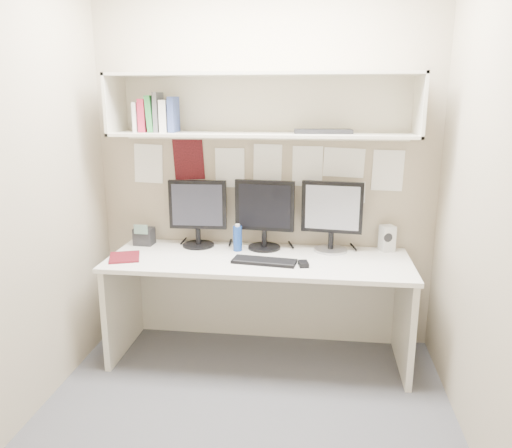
# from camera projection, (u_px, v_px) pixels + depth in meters

# --- Properties ---
(floor) EXTENTS (2.40, 2.00, 0.01)m
(floor) POSITION_uv_depth(u_px,v_px,m) (245.00, 413.00, 2.88)
(floor) COLOR #47474C
(floor) RESTS_ON ground
(wall_back) EXTENTS (2.40, 0.02, 2.60)m
(wall_back) POSITION_uv_depth(u_px,v_px,m) (265.00, 165.00, 3.52)
(wall_back) COLOR gray
(wall_back) RESTS_ON ground
(wall_front) EXTENTS (2.40, 0.02, 2.60)m
(wall_front) POSITION_uv_depth(u_px,v_px,m) (197.00, 247.00, 1.60)
(wall_front) COLOR gray
(wall_front) RESTS_ON ground
(wall_left) EXTENTS (0.02, 2.00, 2.60)m
(wall_left) POSITION_uv_depth(u_px,v_px,m) (25.00, 186.00, 2.71)
(wall_left) COLOR gray
(wall_left) RESTS_ON ground
(wall_right) EXTENTS (0.02, 2.00, 2.60)m
(wall_right) POSITION_uv_depth(u_px,v_px,m) (489.00, 197.00, 2.41)
(wall_right) COLOR gray
(wall_right) RESTS_ON ground
(desk) EXTENTS (2.00, 0.70, 0.73)m
(desk) POSITION_uv_depth(u_px,v_px,m) (259.00, 308.00, 3.41)
(desk) COLOR silver
(desk) RESTS_ON floor
(overhead_hutch) EXTENTS (2.00, 0.38, 0.40)m
(overhead_hutch) POSITION_uv_depth(u_px,v_px,m) (263.00, 105.00, 3.28)
(overhead_hutch) COLOR beige
(overhead_hutch) RESTS_ON wall_back
(pinned_papers) EXTENTS (1.92, 0.01, 0.48)m
(pinned_papers) POSITION_uv_depth(u_px,v_px,m) (265.00, 173.00, 3.53)
(pinned_papers) COLOR white
(pinned_papers) RESTS_ON wall_back
(monitor_left) EXTENTS (0.41, 0.22, 0.48)m
(monitor_left) POSITION_uv_depth(u_px,v_px,m) (198.00, 211.00, 3.53)
(monitor_left) COLOR black
(monitor_left) RESTS_ON desk
(monitor_center) EXTENTS (0.42, 0.23, 0.48)m
(monitor_center) POSITION_uv_depth(u_px,v_px,m) (265.00, 212.00, 3.47)
(monitor_center) COLOR black
(monitor_center) RESTS_ON desk
(monitor_right) EXTENTS (0.42, 0.23, 0.49)m
(monitor_right) POSITION_uv_depth(u_px,v_px,m) (332.00, 214.00, 3.41)
(monitor_right) COLOR #A5A5AA
(monitor_right) RESTS_ON desk
(keyboard) EXTENTS (0.43, 0.20, 0.02)m
(keyboard) POSITION_uv_depth(u_px,v_px,m) (264.00, 261.00, 3.22)
(keyboard) COLOR black
(keyboard) RESTS_ON desk
(mouse) EXTENTS (0.08, 0.10, 0.03)m
(mouse) POSITION_uv_depth(u_px,v_px,m) (303.00, 264.00, 3.15)
(mouse) COLOR black
(mouse) RESTS_ON desk
(speaker) EXTENTS (0.12, 0.12, 0.18)m
(speaker) POSITION_uv_depth(u_px,v_px,m) (387.00, 238.00, 3.45)
(speaker) COLOR #B7B8B3
(speaker) RESTS_ON desk
(blue_bottle) EXTENTS (0.06, 0.06, 0.19)m
(blue_bottle) POSITION_uv_depth(u_px,v_px,m) (238.00, 238.00, 3.45)
(blue_bottle) COLOR navy
(blue_bottle) RESTS_ON desk
(maroon_notebook) EXTENTS (0.26, 0.28, 0.01)m
(maroon_notebook) POSITION_uv_depth(u_px,v_px,m) (125.00, 257.00, 3.31)
(maroon_notebook) COLOR #500D15
(maroon_notebook) RESTS_ON desk
(desk_phone) EXTENTS (0.14, 0.13, 0.16)m
(desk_phone) POSITION_uv_depth(u_px,v_px,m) (144.00, 236.00, 3.61)
(desk_phone) COLOR black
(desk_phone) RESTS_ON desk
(book_stack) EXTENTS (0.28, 0.16, 0.26)m
(book_stack) POSITION_uv_depth(u_px,v_px,m) (157.00, 115.00, 3.34)
(book_stack) COLOR silver
(book_stack) RESTS_ON overhead_hutch
(hutch_tray) EXTENTS (0.38, 0.17, 0.03)m
(hutch_tray) POSITION_uv_depth(u_px,v_px,m) (323.00, 131.00, 3.23)
(hutch_tray) COLOR black
(hutch_tray) RESTS_ON overhead_hutch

